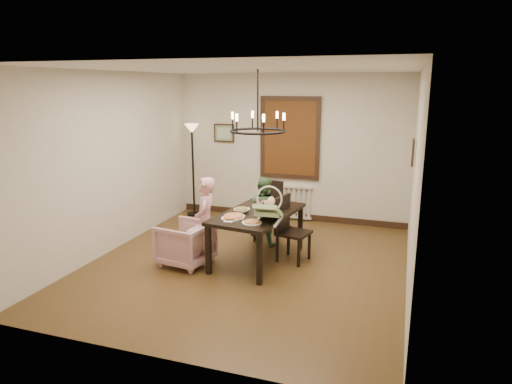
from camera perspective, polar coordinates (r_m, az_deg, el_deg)
The scene contains 17 objects.
room_shell at distance 6.77m, azimuth -0.18°, elevation 3.15°, with size 4.51×5.00×2.81m.
dining_table at distance 6.74m, azimuth 0.21°, elevation -3.23°, with size 1.12×1.73×0.76m.
chair_far at distance 7.94m, azimuth 1.27°, elevation -2.09°, with size 0.43×0.43×0.97m, color black, non-canonical shape.
chair_right at distance 6.82m, azimuth 4.75°, elevation -4.65°, with size 0.44×0.44×0.99m, color black, non-canonical shape.
armchair at distance 6.81m, azimuth -8.85°, elevation -6.36°, with size 0.69×0.70×0.64m, color #C798A5.
elderly_woman at distance 6.73m, azimuth -6.32°, elevation -4.55°, with size 0.39×0.26×1.08m, color #D59699.
seated_man at distance 7.54m, azimuth 0.92°, elevation -3.06°, with size 0.46×0.36×0.94m, color #426C40.
baby_bouncer at distance 6.22m, azimuth 1.54°, elevation -2.22°, with size 0.38×0.52×0.34m, color #A9C98B, non-canonical shape.
salad_bowl at distance 6.70m, azimuth -1.81°, elevation -2.29°, with size 0.28×0.28×0.07m, color white.
pizza_platter at distance 6.45m, azimuth -2.76°, elevation -3.04°, with size 0.30×0.30×0.04m, color tan.
drinking_glass at distance 6.77m, azimuth 0.77°, elevation -1.84°, with size 0.07×0.07×0.13m, color silver.
window_blinds at distance 8.73m, azimuth 4.25°, elevation 6.75°, with size 1.00×0.03×1.40m, color #5C3412.
radiator at distance 8.98m, azimuth 4.14°, elevation -1.19°, with size 0.92×0.12×0.62m, color silver, non-canonical shape.
picture_back at distance 9.16m, azimuth -4.01°, elevation 7.37°, with size 0.42×0.03×0.36m, color black.
picture_right at distance 6.91m, azimuth 19.01°, elevation 4.73°, with size 0.42×0.03×0.36m, color black.
floor_lamp at distance 9.20m, azimuth -7.87°, elevation 2.59°, with size 0.30×0.30×1.80m, color black, non-canonical shape.
chandelier at distance 6.50m, azimuth 0.22°, elevation 7.62°, with size 0.80×0.80×0.04m, color black.
Camera 1 is at (2.13, -5.95, 2.60)m, focal length 32.00 mm.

